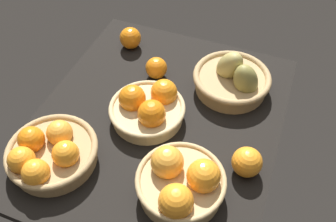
{
  "coord_description": "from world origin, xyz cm",
  "views": [
    {
      "loc": [
        -63.61,
        -28.03,
        85.59
      ],
      "look_at": [
        0.8,
        -3.22,
        7.0
      ],
      "focal_mm": 38.15,
      "sensor_mm": 36.0,
      "label": 1
    }
  ],
  "objects_px": {
    "basket_near_left": "(181,183)",
    "basket_near_right_pears": "(233,79)",
    "loose_orange_side_gap": "(247,162)",
    "loose_orange_back_gap": "(130,38)",
    "loose_orange_front_gap": "(156,68)",
    "basket_center": "(148,108)",
    "basket_far_left": "(50,153)"
  },
  "relations": [
    {
      "from": "basket_near_right_pears",
      "to": "loose_orange_front_gap",
      "type": "relative_size",
      "value": 3.44
    },
    {
      "from": "basket_near_right_pears",
      "to": "basket_far_left",
      "type": "relative_size",
      "value": 1.01
    },
    {
      "from": "basket_center",
      "to": "basket_near_right_pears",
      "type": "xyz_separation_m",
      "value": [
        0.21,
        -0.2,
        0.0
      ]
    },
    {
      "from": "basket_near_right_pears",
      "to": "loose_orange_front_gap",
      "type": "xyz_separation_m",
      "value": [
        -0.03,
        0.25,
        -0.01
      ]
    },
    {
      "from": "loose_orange_back_gap",
      "to": "loose_orange_side_gap",
      "type": "height_order",
      "value": "loose_orange_side_gap"
    },
    {
      "from": "loose_orange_side_gap",
      "to": "basket_near_left",
      "type": "bearing_deg",
      "value": 131.72
    },
    {
      "from": "loose_orange_front_gap",
      "to": "loose_orange_side_gap",
      "type": "distance_m",
      "value": 0.44
    },
    {
      "from": "loose_orange_back_gap",
      "to": "basket_near_left",
      "type": "bearing_deg",
      "value": -143.16
    },
    {
      "from": "basket_far_left",
      "to": "loose_orange_side_gap",
      "type": "relative_size",
      "value": 3.03
    },
    {
      "from": "basket_near_right_pears",
      "to": "loose_orange_back_gap",
      "type": "xyz_separation_m",
      "value": [
        0.08,
        0.4,
        -0.01
      ]
    },
    {
      "from": "basket_center",
      "to": "basket_far_left",
      "type": "distance_m",
      "value": 0.3
    },
    {
      "from": "loose_orange_side_gap",
      "to": "basket_far_left",
      "type": "bearing_deg",
      "value": 108.08
    },
    {
      "from": "basket_center",
      "to": "loose_orange_side_gap",
      "type": "bearing_deg",
      "value": -104.71
    },
    {
      "from": "basket_near_right_pears",
      "to": "loose_orange_side_gap",
      "type": "xyz_separation_m",
      "value": [
        -0.29,
        -0.11,
        -0.0
      ]
    },
    {
      "from": "loose_orange_front_gap",
      "to": "loose_orange_back_gap",
      "type": "xyz_separation_m",
      "value": [
        0.11,
        0.15,
        0.0
      ]
    },
    {
      "from": "basket_near_left",
      "to": "loose_orange_side_gap",
      "type": "distance_m",
      "value": 0.19
    },
    {
      "from": "basket_near_right_pears",
      "to": "loose_orange_back_gap",
      "type": "distance_m",
      "value": 0.4
    },
    {
      "from": "basket_center",
      "to": "loose_orange_back_gap",
      "type": "height_order",
      "value": "basket_center"
    },
    {
      "from": "basket_near_right_pears",
      "to": "basket_far_left",
      "type": "height_order",
      "value": "basket_near_right_pears"
    },
    {
      "from": "loose_orange_front_gap",
      "to": "basket_near_right_pears",
      "type": "bearing_deg",
      "value": -82.98
    },
    {
      "from": "basket_center",
      "to": "loose_orange_front_gap",
      "type": "xyz_separation_m",
      "value": [
        0.17,
        0.04,
        -0.0
      ]
    },
    {
      "from": "basket_near_right_pears",
      "to": "loose_orange_side_gap",
      "type": "bearing_deg",
      "value": -158.83
    },
    {
      "from": "loose_orange_back_gap",
      "to": "loose_orange_front_gap",
      "type": "bearing_deg",
      "value": -127.41
    },
    {
      "from": "basket_near_right_pears",
      "to": "loose_orange_front_gap",
      "type": "bearing_deg",
      "value": 97.02
    },
    {
      "from": "loose_orange_front_gap",
      "to": "basket_center",
      "type": "bearing_deg",
      "value": -165.56
    },
    {
      "from": "basket_center",
      "to": "loose_orange_front_gap",
      "type": "distance_m",
      "value": 0.18
    },
    {
      "from": "loose_orange_back_gap",
      "to": "basket_far_left",
      "type": "bearing_deg",
      "value": -178.55
    },
    {
      "from": "basket_near_left",
      "to": "loose_orange_front_gap",
      "type": "height_order",
      "value": "basket_near_left"
    },
    {
      "from": "loose_orange_front_gap",
      "to": "basket_far_left",
      "type": "bearing_deg",
      "value": 162.38
    },
    {
      "from": "basket_near_left",
      "to": "loose_orange_side_gap",
      "type": "height_order",
      "value": "basket_near_left"
    },
    {
      "from": "basket_near_right_pears",
      "to": "loose_orange_side_gap",
      "type": "height_order",
      "value": "basket_near_right_pears"
    },
    {
      "from": "basket_near_left",
      "to": "basket_near_right_pears",
      "type": "bearing_deg",
      "value": -3.71
    }
  ]
}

